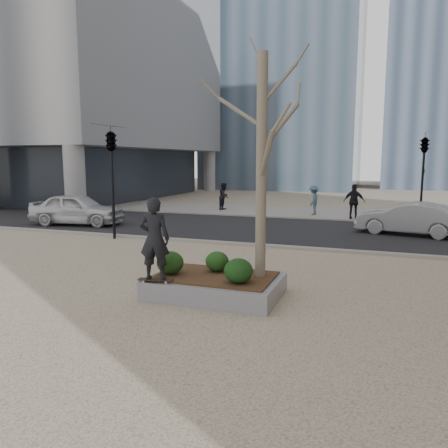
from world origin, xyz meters
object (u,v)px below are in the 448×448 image
(planter, at_px, (215,286))
(skateboarder, at_px, (154,239))
(police_car, at_px, (77,209))
(skateboard, at_px, (155,281))

(planter, distance_m, skateboarder, 1.86)
(planter, relative_size, police_car, 0.67)
(planter, relative_size, skateboarder, 1.63)
(skateboarder, bearing_deg, planter, -154.00)
(skateboard, bearing_deg, skateboarder, 63.86)
(skateboarder, distance_m, police_car, 12.96)
(skateboard, bearing_deg, police_car, 123.38)
(planter, distance_m, police_car, 13.20)
(skateboarder, height_order, police_car, skateboarder)
(planter, bearing_deg, police_car, 141.58)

